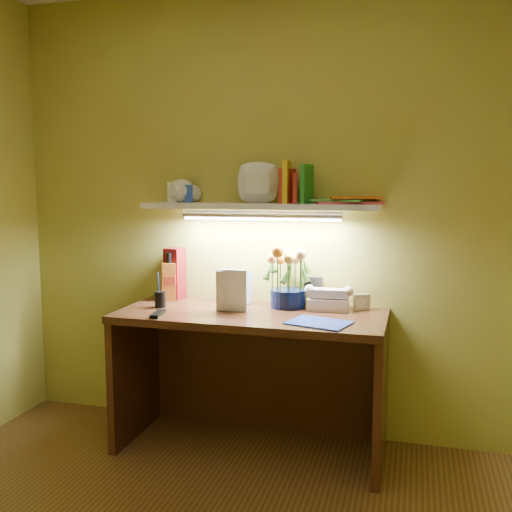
% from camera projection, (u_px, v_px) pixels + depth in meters
% --- Properties ---
extents(desk, '(1.40, 0.60, 0.75)m').
position_uv_depth(desk, '(251.00, 381.00, 3.03)').
color(desk, black).
rests_on(desk, ground).
extents(flower_bouquet, '(0.22, 0.22, 0.34)m').
position_uv_depth(flower_bouquet, '(288.00, 276.00, 3.10)').
color(flower_bouquet, '#071139').
rests_on(flower_bouquet, desk).
extents(telephone, '(0.23, 0.18, 0.13)m').
position_uv_depth(telephone, '(329.00, 297.00, 3.05)').
color(telephone, beige).
rests_on(telephone, desk).
extents(desk_clock, '(0.09, 0.07, 0.08)m').
position_uv_depth(desk_clock, '(361.00, 302.00, 3.05)').
color(desk_clock, silver).
rests_on(desk_clock, desk).
extents(whisky_bottle, '(0.09, 0.09, 0.28)m').
position_uv_depth(whisky_bottle, '(169.00, 277.00, 3.29)').
color(whisky_bottle, '#B75B1E').
rests_on(whisky_bottle, desk).
extents(whisky_box, '(0.11, 0.11, 0.30)m').
position_uv_depth(whisky_box, '(175.00, 273.00, 3.33)').
color(whisky_box, '#600E11').
rests_on(whisky_box, desk).
extents(pen_cup, '(0.08, 0.08, 0.15)m').
position_uv_depth(pen_cup, '(160.00, 294.00, 3.10)').
color(pen_cup, black).
rests_on(pen_cup, desk).
extents(art_card, '(0.18, 0.04, 0.18)m').
position_uv_depth(art_card, '(237.00, 288.00, 3.21)').
color(art_card, white).
rests_on(art_card, desk).
extents(tv_remote, '(0.07, 0.16, 0.02)m').
position_uv_depth(tv_remote, '(158.00, 314.00, 2.91)').
color(tv_remote, black).
rests_on(tv_remote, desk).
extents(blue_folder, '(0.33, 0.28, 0.01)m').
position_uv_depth(blue_folder, '(319.00, 323.00, 2.74)').
color(blue_folder, blue).
rests_on(blue_folder, desk).
extents(desk_book_a, '(0.16, 0.07, 0.22)m').
position_uv_depth(desk_book_a, '(216.00, 291.00, 3.01)').
color(desk_book_a, beige).
rests_on(desk_book_a, desk).
extents(desk_book_b, '(0.16, 0.04, 0.22)m').
position_uv_depth(desk_book_b, '(218.00, 289.00, 3.03)').
color(desk_book_b, white).
rests_on(desk_book_b, desk).
extents(wall_shelf, '(1.32, 0.35, 0.26)m').
position_uv_depth(wall_shelf, '(260.00, 200.00, 3.09)').
color(wall_shelf, white).
rests_on(wall_shelf, ground).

